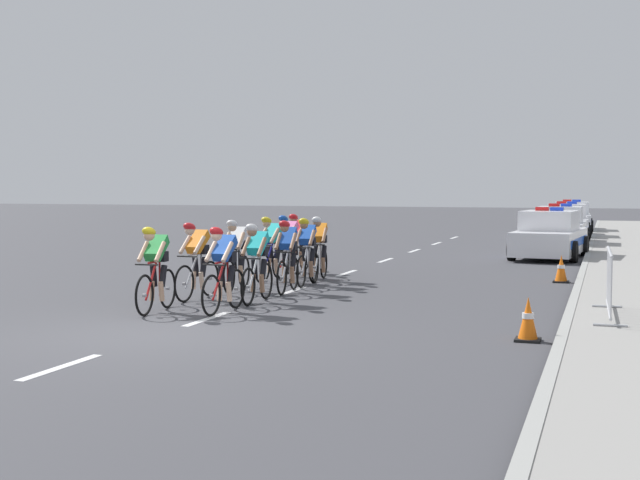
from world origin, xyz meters
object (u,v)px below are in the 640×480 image
Objects in this scene: traffic_cone_mid at (561,269)px; police_car_third at (566,222)px; cyclist_tenth at (319,248)px; cyclist_third at (197,260)px; cyclist_eighth at (307,251)px; cyclist_sixth at (288,255)px; police_car_nearest at (550,236)px; police_car_second at (560,228)px; cyclist_seventh at (272,248)px; cyclist_ninth at (288,245)px; cyclist_eleventh at (297,242)px; traffic_cone_near at (528,320)px; crowd_barrier_front at (609,284)px; cyclist_fourth at (257,262)px; police_car_furthest at (571,218)px; cyclist_lead at (156,268)px; cyclist_fifth at (236,254)px; cyclist_second at (223,268)px.

police_car_third is at bearing 92.28° from traffic_cone_mid.
police_car_third is at bearing 76.11° from cyclist_tenth.
cyclist_third is 1.00× the size of cyclist_eighth.
police_car_nearest reaches higher than cyclist_sixth.
traffic_cone_mid is at bearing 39.08° from cyclist_third.
police_car_second reaches higher than cyclist_eighth.
cyclist_sixth is 1.00× the size of cyclist_seventh.
police_car_second is (5.72, 13.63, -0.11)m from cyclist_ninth.
police_car_second is (4.63, 16.52, -0.11)m from cyclist_sixth.
cyclist_eleventh is at bearing 114.77° from cyclist_eighth.
police_car_nearest is 14.74m from traffic_cone_near.
cyclist_tenth is at bearing 92.97° from cyclist_eighth.
cyclist_ninth is at bearing 87.30° from cyclist_third.
cyclist_sixth reaches higher than crowd_barrier_front.
cyclist_seventh is 8.40m from crowd_barrier_front.
police_car_second is (4.63, 18.14, -0.11)m from cyclist_fourth.
police_car_furthest is (-0.00, 5.22, 0.00)m from police_car_third.
police_car_furthest is at bearing 80.71° from cyclist_fourth.
cyclist_fourth is at bearing -110.72° from police_car_nearest.
police_car_nearest is 7.09× the size of traffic_cone_near.
cyclist_third and cyclist_sixth have the same top height.
cyclist_third is at bearing -93.79° from cyclist_seventh.
police_car_furthest reaches higher than cyclist_ninth.
cyclist_eighth is (1.16, 4.69, 0.00)m from cyclist_lead.
cyclist_fourth is at bearing -53.44° from cyclist_fifth.
cyclist_second is 2.69× the size of traffic_cone_near.
cyclist_fifth is at bearing -90.51° from cyclist_ninth.
police_car_third is 23.61m from crowd_barrier_front.
traffic_cone_mid is at bearing 47.57° from cyclist_lead.
cyclist_tenth is at bearing 29.12° from cyclist_seventh.
cyclist_eighth is at bearing -103.08° from police_car_third.
crowd_barrier_front is (7.50, -1.95, -0.14)m from cyclist_fifth.
cyclist_fourth is 3.96m from cyclist_tenth.
cyclist_ninth is 1.14m from cyclist_tenth.
cyclist_fifth is 2.69× the size of traffic_cone_mid.
cyclist_eighth is 1.00m from cyclist_tenth.
traffic_cone_mid is (5.39, 6.79, -0.48)m from cyclist_second.
cyclist_eighth is at bearing 152.05° from crowd_barrier_front.
police_car_nearest is (4.73, 8.29, -0.11)m from cyclist_tenth.
police_car_third is (4.69, 24.47, -0.11)m from cyclist_second.
cyclist_fifth is 1.00× the size of cyclist_ninth.
cyclist_fifth is (-1.06, 2.87, 0.00)m from cyclist_second.
cyclist_lead is 1.00× the size of cyclist_ninth.
cyclist_eighth is at bearing -155.42° from traffic_cone_mid.
cyclist_lead is 20.71m from police_car_second.
police_car_nearest is at bearing 61.85° from cyclist_fifth.
cyclist_seventh and cyclist_eighth have the same top height.
cyclist_sixth is 2.69× the size of traffic_cone_near.
cyclist_third is at bearing -97.15° from cyclist_fifth.
crowd_barrier_front is at bearing 61.54° from traffic_cone_near.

